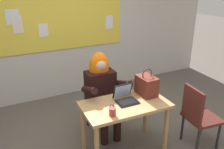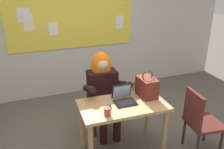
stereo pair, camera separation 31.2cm
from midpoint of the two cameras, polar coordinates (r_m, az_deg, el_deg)
The scene contains 9 objects.
wall_back_bulletin at distance 4.62m, azimuth -13.88°, elevation 11.31°, with size 6.74×2.27×2.74m.
desk_main at distance 3.07m, azimuth 0.17°, elevation -8.90°, with size 1.13×0.66×0.72m.
chair_at_desk at distance 3.64m, azimuth -5.58°, elevation -5.81°, with size 0.45×0.45×0.89m.
person_costumed at distance 3.43m, azimuth -5.05°, elevation -3.30°, with size 0.61×0.62×1.24m.
laptop at distance 3.05m, azimuth 0.33°, elevation -5.62°, with size 0.27×0.28×0.21m.
computer_mouse at distance 2.91m, azimuth -3.05°, elevation -7.85°, with size 0.06×0.10×0.03m, color black.
handbag at distance 3.20m, azimuth 5.58°, elevation -2.69°, with size 0.20×0.30×0.38m.
coffee_mug at distance 2.74m, azimuth -3.18°, elevation -9.08°, with size 0.08×0.08×0.10m, color #B23833.
chair_extra_corner at distance 3.37m, azimuth 17.54°, elevation -9.18°, with size 0.47×0.47×0.89m.
Camera 1 is at (-1.20, -2.22, 2.17)m, focal length 37.90 mm.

